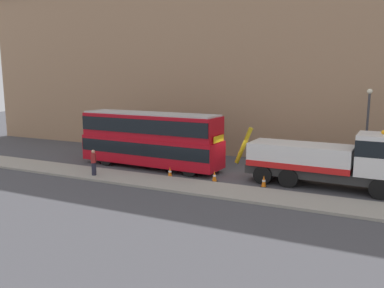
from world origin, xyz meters
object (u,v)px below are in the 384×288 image
(recovery_tow_truck, at_px, (330,159))
(street_lamp, at_px, (367,123))
(traffic_cone_near_truck, at_px, (264,182))
(pedestrian_onlooker, at_px, (94,163))
(double_decker_bus, at_px, (150,138))
(traffic_cone_midway, at_px, (214,176))
(traffic_cone_near_bus, at_px, (170,172))

(recovery_tow_truck, bearing_deg, street_lamp, 73.45)
(recovery_tow_truck, xyz_separation_m, traffic_cone_near_truck, (-3.57, -1.60, -1.42))
(recovery_tow_truck, xyz_separation_m, pedestrian_onlooker, (-14.41, -4.14, -0.77))
(street_lamp, bearing_deg, pedestrian_onlooker, -150.36)
(recovery_tow_truck, height_order, double_decker_bus, double_decker_bus)
(traffic_cone_near_truck, bearing_deg, street_lamp, 51.27)
(pedestrian_onlooker, xyz_separation_m, street_lamp, (16.19, 9.21, 2.49))
(pedestrian_onlooker, bearing_deg, recovery_tow_truck, -10.39)
(street_lamp, bearing_deg, recovery_tow_truck, -109.28)
(traffic_cone_near_truck, bearing_deg, traffic_cone_midway, -177.91)
(street_lamp, bearing_deg, traffic_cone_midway, -141.48)
(traffic_cone_midway, distance_m, traffic_cone_near_truck, 3.18)
(double_decker_bus, distance_m, pedestrian_onlooker, 4.72)
(traffic_cone_near_truck, bearing_deg, traffic_cone_near_bus, -176.69)
(double_decker_bus, height_order, pedestrian_onlooker, double_decker_bus)
(street_lamp, bearing_deg, traffic_cone_near_truck, -128.73)
(pedestrian_onlooker, relative_size, traffic_cone_near_truck, 2.38)
(double_decker_bus, xyz_separation_m, street_lamp, (14.35, 5.05, 1.24))
(traffic_cone_near_truck, height_order, street_lamp, street_lamp)
(recovery_tow_truck, distance_m, street_lamp, 5.64)
(traffic_cone_near_truck, bearing_deg, recovery_tow_truck, 24.09)
(traffic_cone_near_bus, height_order, traffic_cone_midway, same)
(traffic_cone_near_bus, height_order, street_lamp, street_lamp)
(recovery_tow_truck, relative_size, double_decker_bus, 0.92)
(pedestrian_onlooker, relative_size, traffic_cone_midway, 2.38)
(pedestrian_onlooker, distance_m, traffic_cone_near_truck, 11.15)
(traffic_cone_midway, bearing_deg, traffic_cone_near_bus, -175.44)
(double_decker_bus, height_order, traffic_cone_near_truck, double_decker_bus)
(traffic_cone_near_bus, bearing_deg, traffic_cone_midway, 4.56)
(pedestrian_onlooker, height_order, traffic_cone_near_bus, pedestrian_onlooker)
(recovery_tow_truck, bearing_deg, double_decker_bus, -177.38)
(pedestrian_onlooker, xyz_separation_m, traffic_cone_midway, (7.67, 2.43, -0.64))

